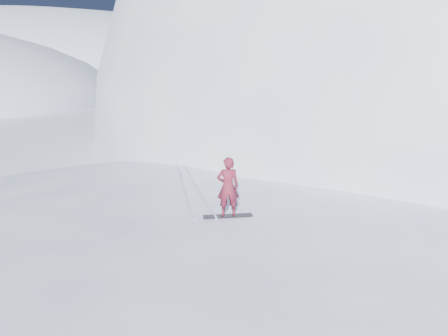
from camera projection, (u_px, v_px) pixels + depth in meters
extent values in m
ellipsoid|color=white|center=(268.00, 282.00, 13.20)|extent=(36.00, 28.00, 4.80)
ellipsoid|color=white|center=(346.00, 153.00, 30.48)|extent=(28.00, 24.00, 18.00)
ellipsoid|color=white|center=(27.00, 82.00, 112.05)|extent=(140.00, 90.00, 36.00)
ellipsoid|color=white|center=(170.00, 245.00, 15.79)|extent=(7.00, 6.30, 1.00)
ellipsoid|color=white|center=(436.00, 258.00, 14.77)|extent=(4.00, 3.60, 0.60)
cube|color=black|center=(228.00, 216.00, 11.88)|extent=(1.36, 0.29, 0.02)
imported|color=maroon|center=(228.00, 187.00, 11.68)|extent=(0.60, 0.40, 1.63)
cube|color=silver|center=(184.00, 187.00, 14.47)|extent=(0.51, 5.99, 0.04)
cube|color=silver|center=(197.00, 186.00, 14.51)|extent=(0.84, 5.96, 0.04)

